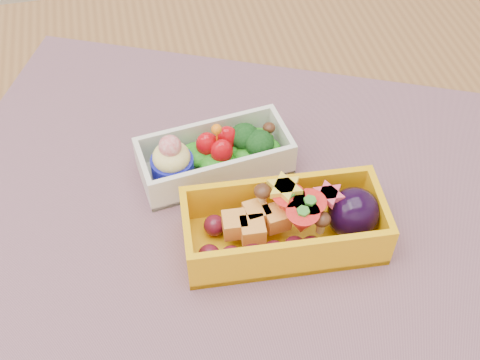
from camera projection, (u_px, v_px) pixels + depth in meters
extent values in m
cube|color=brown|center=(204.00, 219.00, 0.60)|extent=(1.20, 0.80, 0.04)
cylinder|color=brown|center=(454.00, 153.00, 1.18)|extent=(0.06, 0.06, 0.71)
cube|color=#825A64|center=(233.00, 211.00, 0.58)|extent=(0.72, 0.65, 0.00)
cube|color=silver|center=(215.00, 156.00, 0.60)|extent=(0.16, 0.08, 0.04)
ellipsoid|color=green|center=(215.00, 160.00, 0.60)|extent=(0.14, 0.07, 0.02)
cylinder|color=#161AA7|center=(173.00, 169.00, 0.59)|extent=(0.04, 0.04, 0.03)
sphere|color=red|center=(170.00, 146.00, 0.56)|extent=(0.02, 0.02, 0.02)
ellipsoid|color=#BD070F|center=(207.00, 144.00, 0.59)|extent=(0.02, 0.02, 0.03)
ellipsoid|color=#BD070F|center=(222.00, 152.00, 0.59)|extent=(0.02, 0.02, 0.03)
ellipsoid|color=#BD070F|center=(227.00, 138.00, 0.60)|extent=(0.02, 0.02, 0.03)
sphere|color=orange|center=(217.00, 129.00, 0.57)|extent=(0.01, 0.01, 0.01)
ellipsoid|color=black|center=(244.00, 136.00, 0.60)|extent=(0.03, 0.03, 0.02)
ellipsoid|color=black|center=(259.00, 143.00, 0.59)|extent=(0.03, 0.03, 0.02)
ellipsoid|color=#3F2111|center=(269.00, 128.00, 0.60)|extent=(0.01, 0.01, 0.01)
cube|color=#F3AB0C|center=(284.00, 226.00, 0.54)|extent=(0.18, 0.09, 0.05)
ellipsoid|color=#581021|center=(244.00, 240.00, 0.53)|extent=(0.10, 0.05, 0.02)
cube|color=orange|center=(255.00, 221.00, 0.53)|extent=(0.05, 0.04, 0.02)
cone|color=red|center=(287.00, 205.00, 0.53)|extent=(0.03, 0.03, 0.03)
cone|color=red|center=(309.00, 212.00, 0.53)|extent=(0.03, 0.03, 0.03)
cone|color=red|center=(302.00, 223.00, 0.52)|extent=(0.03, 0.03, 0.03)
cylinder|color=yellow|center=(285.00, 187.00, 0.52)|extent=(0.03, 0.03, 0.01)
cylinder|color=#E53F5B|center=(329.00, 194.00, 0.53)|extent=(0.03, 0.03, 0.01)
ellipsoid|color=#3F2111|center=(262.00, 203.00, 0.54)|extent=(0.02, 0.02, 0.01)
ellipsoid|color=#3F2111|center=(321.00, 225.00, 0.52)|extent=(0.02, 0.02, 0.01)
ellipsoid|color=black|center=(353.00, 214.00, 0.54)|extent=(0.05, 0.05, 0.05)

